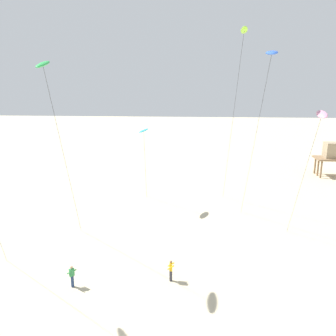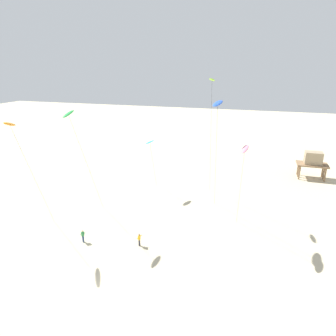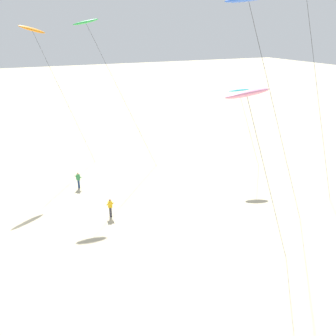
{
  "view_description": "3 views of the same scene",
  "coord_description": "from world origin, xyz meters",
  "px_view_note": "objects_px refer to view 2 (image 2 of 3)",
  "views": [
    {
      "loc": [
        1.73,
        -15.44,
        14.39
      ],
      "look_at": [
        -0.38,
        12.96,
        7.22
      ],
      "focal_mm": 36.68,
      "sensor_mm": 36.0,
      "label": 1
    },
    {
      "loc": [
        12.62,
        -21.4,
        20.94
      ],
      "look_at": [
        2.45,
        12.01,
        8.74
      ],
      "focal_mm": 31.53,
      "sensor_mm": 36.0,
      "label": 2
    },
    {
      "loc": [
        26.66,
        0.61,
        15.17
      ],
      "look_at": [
        2.29,
        11.68,
        4.5
      ],
      "focal_mm": 38.04,
      "sensor_mm": 36.0,
      "label": 3
    }
  ],
  "objects_px": {
    "kite_cyan": "(150,143)",
    "kite_green": "(69,115)",
    "stilt_house": "(313,160)",
    "kite_lime": "(212,83)",
    "kite_flyer_middle": "(83,236)",
    "kite_pink": "(245,150)",
    "kite_orange": "(10,125)",
    "kite_flyer_nearest": "(139,239)",
    "kite_blue": "(218,104)"
  },
  "relations": [
    {
      "from": "kite_cyan",
      "to": "kite_green",
      "type": "bearing_deg",
      "value": -108.95
    },
    {
      "from": "kite_green",
      "to": "stilt_house",
      "type": "bearing_deg",
      "value": 42.86
    },
    {
      "from": "kite_lime",
      "to": "kite_flyer_middle",
      "type": "height_order",
      "value": "kite_lime"
    },
    {
      "from": "kite_lime",
      "to": "kite_pink",
      "type": "xyz_separation_m",
      "value": [
        5.26,
        -7.58,
        -6.84
      ]
    },
    {
      "from": "kite_orange",
      "to": "stilt_house",
      "type": "xyz_separation_m",
      "value": [
        36.7,
        34.37,
        -11.12
      ]
    },
    {
      "from": "kite_flyer_nearest",
      "to": "kite_blue",
      "type": "bearing_deg",
      "value": 42.61
    },
    {
      "from": "stilt_house",
      "to": "kite_cyan",
      "type": "bearing_deg",
      "value": -149.95
    },
    {
      "from": "kite_lime",
      "to": "kite_orange",
      "type": "bearing_deg",
      "value": -141.24
    },
    {
      "from": "kite_orange",
      "to": "kite_lime",
      "type": "xyz_separation_m",
      "value": [
        19.4,
        15.57,
        3.94
      ]
    },
    {
      "from": "kite_flyer_nearest",
      "to": "stilt_house",
      "type": "height_order",
      "value": "stilt_house"
    },
    {
      "from": "kite_lime",
      "to": "kite_flyer_middle",
      "type": "relative_size",
      "value": 11.64
    },
    {
      "from": "kite_cyan",
      "to": "kite_flyer_nearest",
      "type": "relative_size",
      "value": 5.6
    },
    {
      "from": "kite_pink",
      "to": "stilt_house",
      "type": "xyz_separation_m",
      "value": [
        12.04,
        26.38,
        -8.21
      ]
    },
    {
      "from": "kite_blue",
      "to": "stilt_house",
      "type": "distance_m",
      "value": 31.49
    },
    {
      "from": "kite_orange",
      "to": "kite_flyer_nearest",
      "type": "relative_size",
      "value": 9.29
    },
    {
      "from": "kite_lime",
      "to": "kite_blue",
      "type": "xyz_separation_m",
      "value": [
        1.62,
        -5.28,
        -2.15
      ]
    },
    {
      "from": "kite_green",
      "to": "kite_lime",
      "type": "height_order",
      "value": "kite_lime"
    },
    {
      "from": "kite_lime",
      "to": "kite_flyer_nearest",
      "type": "xyz_separation_m",
      "value": [
        -6.06,
        -12.34,
        -17.83
      ]
    },
    {
      "from": "kite_orange",
      "to": "kite_flyer_nearest",
      "type": "height_order",
      "value": "kite_orange"
    },
    {
      "from": "kite_blue",
      "to": "kite_lime",
      "type": "bearing_deg",
      "value": 107.07
    },
    {
      "from": "stilt_house",
      "to": "kite_flyer_middle",
      "type": "bearing_deg",
      "value": -133.14
    },
    {
      "from": "kite_cyan",
      "to": "kite_lime",
      "type": "height_order",
      "value": "kite_lime"
    },
    {
      "from": "kite_blue",
      "to": "stilt_house",
      "type": "relative_size",
      "value": 3.03
    },
    {
      "from": "kite_green",
      "to": "kite_lime",
      "type": "bearing_deg",
      "value": 36.67
    },
    {
      "from": "kite_pink",
      "to": "kite_flyer_middle",
      "type": "height_order",
      "value": "kite_pink"
    },
    {
      "from": "kite_blue",
      "to": "stilt_house",
      "type": "xyz_separation_m",
      "value": [
        15.68,
        24.07,
        -12.9
      ]
    },
    {
      "from": "kite_green",
      "to": "kite_flyer_nearest",
      "type": "xyz_separation_m",
      "value": [
        8.9,
        -1.2,
        -14.48
      ]
    },
    {
      "from": "kite_lime",
      "to": "kite_green",
      "type": "bearing_deg",
      "value": -143.33
    },
    {
      "from": "kite_pink",
      "to": "kite_flyer_nearest",
      "type": "bearing_deg",
      "value": -157.2
    },
    {
      "from": "kite_cyan",
      "to": "kite_flyer_middle",
      "type": "xyz_separation_m",
      "value": [
        -2.95,
        -16.55,
        -8.12
      ]
    },
    {
      "from": "kite_orange",
      "to": "kite_flyer_middle",
      "type": "bearing_deg",
      "value": 17.1
    },
    {
      "from": "kite_lime",
      "to": "kite_flyer_middle",
      "type": "xyz_separation_m",
      "value": [
        -13.08,
        -13.63,
        -17.83
      ]
    },
    {
      "from": "kite_orange",
      "to": "kite_flyer_nearest",
      "type": "xyz_separation_m",
      "value": [
        13.34,
        3.23,
        -13.9
      ]
    },
    {
      "from": "kite_blue",
      "to": "kite_cyan",
      "type": "bearing_deg",
      "value": 145.11
    },
    {
      "from": "kite_orange",
      "to": "kite_flyer_nearest",
      "type": "distance_m",
      "value": 19.53
    },
    {
      "from": "kite_cyan",
      "to": "kite_flyer_middle",
      "type": "distance_m",
      "value": 18.67
    },
    {
      "from": "kite_flyer_nearest",
      "to": "kite_pink",
      "type": "bearing_deg",
      "value": 22.8
    },
    {
      "from": "kite_green",
      "to": "kite_orange",
      "type": "bearing_deg",
      "value": -135.01
    },
    {
      "from": "kite_lime",
      "to": "kite_blue",
      "type": "relative_size",
      "value": 1.14
    },
    {
      "from": "kite_green",
      "to": "kite_flyer_middle",
      "type": "height_order",
      "value": "kite_green"
    },
    {
      "from": "kite_cyan",
      "to": "kite_orange",
      "type": "bearing_deg",
      "value": -116.6
    },
    {
      "from": "kite_green",
      "to": "stilt_house",
      "type": "distance_m",
      "value": 45.54
    },
    {
      "from": "kite_lime",
      "to": "kite_flyer_nearest",
      "type": "distance_m",
      "value": 22.52
    },
    {
      "from": "kite_blue",
      "to": "kite_flyer_nearest",
      "type": "distance_m",
      "value": 18.84
    },
    {
      "from": "kite_flyer_middle",
      "to": "stilt_house",
      "type": "bearing_deg",
      "value": 46.86
    },
    {
      "from": "kite_lime",
      "to": "stilt_house",
      "type": "bearing_deg",
      "value": 47.37
    },
    {
      "from": "stilt_house",
      "to": "kite_green",
      "type": "bearing_deg",
      "value": -137.14
    },
    {
      "from": "kite_lime",
      "to": "kite_pink",
      "type": "bearing_deg",
      "value": -55.25
    },
    {
      "from": "kite_cyan",
      "to": "kite_flyer_middle",
      "type": "bearing_deg",
      "value": -100.11
    },
    {
      "from": "kite_cyan",
      "to": "kite_blue",
      "type": "xyz_separation_m",
      "value": [
        11.75,
        -8.2,
        7.57
      ]
    }
  ]
}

